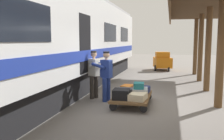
% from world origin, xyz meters
% --- Properties ---
extents(ground_plane, '(60.00, 60.00, 0.00)m').
position_xyz_m(ground_plane, '(0.00, 0.00, 0.00)').
color(ground_plane, slate).
extents(platform_canopy, '(3.20, 16.25, 3.56)m').
position_xyz_m(platform_canopy, '(-2.18, -0.00, 3.23)').
color(platform_canopy, brown).
rests_on(platform_canopy, ground_plane).
extents(train_car, '(3.02, 20.71, 4.00)m').
position_xyz_m(train_car, '(3.59, -0.00, 2.06)').
color(train_car, silver).
rests_on(train_car, ground_plane).
extents(luggage_cart, '(1.13, 1.96, 0.30)m').
position_xyz_m(luggage_cart, '(0.40, 0.32, 0.26)').
color(luggage_cart, brown).
rests_on(luggage_cart, ground_plane).
extents(suitcase_black_hardshell, '(0.52, 0.54, 0.30)m').
position_xyz_m(suitcase_black_hardshell, '(0.65, 0.86, 0.45)').
color(suitcase_black_hardshell, black).
rests_on(suitcase_black_hardshell, luggage_cart).
extents(suitcase_gray_aluminum, '(0.54, 0.67, 0.25)m').
position_xyz_m(suitcase_gray_aluminum, '(0.15, 0.32, 0.43)').
color(suitcase_gray_aluminum, '#9EA0A5').
rests_on(suitcase_gray_aluminum, luggage_cart).
extents(suitcase_navy_fabric, '(0.54, 0.51, 0.21)m').
position_xyz_m(suitcase_navy_fabric, '(0.15, -0.22, 0.41)').
color(suitcase_navy_fabric, navy).
rests_on(suitcase_navy_fabric, luggage_cart).
extents(suitcase_slate_roller, '(0.48, 0.46, 0.22)m').
position_xyz_m(suitcase_slate_roller, '(0.65, 0.32, 0.41)').
color(suitcase_slate_roller, '#4C515B').
rests_on(suitcase_slate_roller, luggage_cart).
extents(suitcase_orange_carryall, '(0.44, 0.56, 0.23)m').
position_xyz_m(suitcase_orange_carryall, '(0.65, -0.22, 0.42)').
color(suitcase_orange_carryall, '#CC6B23').
rests_on(suitcase_orange_carryall, luggage_cart).
extents(suitcase_cream_canvas, '(0.54, 0.66, 0.20)m').
position_xyz_m(suitcase_cream_canvas, '(0.15, 0.86, 0.40)').
color(suitcase_cream_canvas, beige).
rests_on(suitcase_cream_canvas, luggage_cart).
extents(suitcase_teal_softside, '(0.35, 0.45, 0.19)m').
position_xyz_m(suitcase_teal_softside, '(0.19, 0.35, 0.64)').
color(suitcase_teal_softside, '#1E666B').
rests_on(suitcase_teal_softside, suitcase_gray_aluminum).
extents(porter_in_overalls, '(0.73, 0.57, 1.70)m').
position_xyz_m(porter_in_overalls, '(1.35, 0.05, 0.93)').
color(porter_in_overalls, navy).
rests_on(porter_in_overalls, ground_plane).
extents(porter_by_door, '(0.74, 0.61, 1.70)m').
position_xyz_m(porter_by_door, '(1.85, -0.23, 0.93)').
color(porter_by_door, '#332D28').
rests_on(porter_by_door, ground_plane).
extents(baggage_tug, '(1.42, 1.88, 1.30)m').
position_xyz_m(baggage_tug, '(-0.23, -9.46, 0.63)').
color(baggage_tug, orange).
rests_on(baggage_tug, ground_plane).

